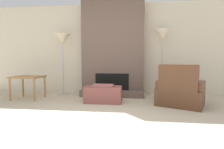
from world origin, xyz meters
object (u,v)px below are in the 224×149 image
armchair (180,93)px  floor_lamp_right (162,37)px  ottoman (103,94)px  floor_lamp_left (62,41)px  side_table (28,79)px

armchair → floor_lamp_right: size_ratio=0.66×
ottoman → armchair: (1.69, -0.08, 0.07)m
armchair → floor_lamp_right: 1.64m
floor_lamp_left → floor_lamp_right: bearing=0.0°
floor_lamp_right → floor_lamp_left: bearing=180.0°
side_table → armchair: bearing=-3.8°
armchair → side_table: bearing=21.2°
ottoman → side_table: size_ratio=1.19×
floor_lamp_left → floor_lamp_right: size_ratio=0.96×
floor_lamp_right → side_table: bearing=-168.4°
armchair → side_table: (-3.65, 0.24, 0.23)m
floor_lamp_left → ottoman: bearing=-33.1°
armchair → floor_lamp_left: size_ratio=0.69×
side_table → floor_lamp_left: floor_lamp_left is taller
ottoman → armchair: armchair is taller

